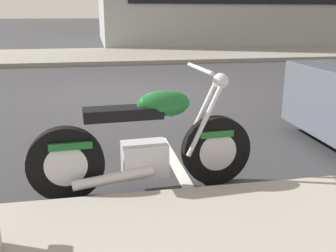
% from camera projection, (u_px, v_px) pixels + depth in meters
% --- Properties ---
extents(ground_plane, '(260.00, 260.00, 0.00)m').
position_uv_depth(ground_plane, '(137.00, 95.00, 7.75)').
color(ground_plane, '#333335').
extents(parking_stall_stripe, '(0.12, 2.20, 0.01)m').
position_uv_depth(parking_stall_stripe, '(179.00, 170.00, 4.00)').
color(parking_stall_stripe, silver).
rests_on(parking_stall_stripe, ground).
extents(parked_motorcycle, '(2.04, 0.62, 1.13)m').
position_uv_depth(parked_motorcycle, '(147.00, 146.00, 3.44)').
color(parked_motorcycle, black).
rests_on(parked_motorcycle, ground).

